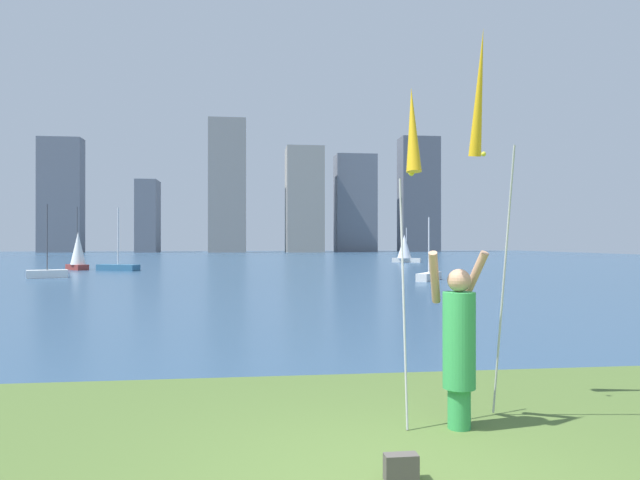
{
  "coord_description": "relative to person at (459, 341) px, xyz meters",
  "views": [
    {
      "loc": [
        -1.19,
        -4.74,
        2.04
      ],
      "look_at": [
        0.78,
        11.27,
        2.09
      ],
      "focal_mm": 32.41,
      "sensor_mm": 36.0,
      "label": 1
    }
  ],
  "objects": [
    {
      "name": "ground",
      "position": [
        -1.09,
        49.61,
        -1.02
      ],
      "size": [
        120.0,
        138.0,
        0.12
      ],
      "color": "#4C662D"
    },
    {
      "name": "person",
      "position": [
        0.0,
        0.0,
        0.0
      ],
      "size": [
        0.71,
        0.53,
        1.94
      ],
      "rotation": [
        0.0,
        0.0,
        0.31
      ],
      "color": "green",
      "rests_on": "ground"
    },
    {
      "name": "kite_flag_left",
      "position": [
        -0.58,
        -0.19,
        2.14
      ],
      "size": [
        0.16,
        0.66,
        3.67
      ],
      "color": "#B2B2B7",
      "rests_on": "ground"
    },
    {
      "name": "kite_flag_right",
      "position": [
        0.58,
        0.81,
        2.84
      ],
      "size": [
        0.16,
        1.2,
        4.67
      ],
      "color": "#B2B2B7",
      "rests_on": "ground"
    },
    {
      "name": "bag",
      "position": [
        -0.99,
        -1.27,
        -0.84
      ],
      "size": [
        0.29,
        0.13,
        0.23
      ],
      "color": "#4C4742",
      "rests_on": "ground"
    },
    {
      "name": "sailboat_0",
      "position": [
        -11.41,
        35.78,
        -0.68
      ],
      "size": [
        3.17,
        2.22,
        4.43
      ],
      "color": "#2D6084",
      "rests_on": "ground"
    },
    {
      "name": "sailboat_1",
      "position": [
        -13.56,
        27.99,
        -0.7
      ],
      "size": [
        2.28,
        1.56,
        4.14
      ],
      "color": "white",
      "rests_on": "ground"
    },
    {
      "name": "sailboat_2",
      "position": [
        -14.53,
        37.26,
        0.34
      ],
      "size": [
        1.97,
        2.14,
        4.55
      ],
      "color": "maroon",
      "rests_on": "ground"
    },
    {
      "name": "sailboat_5",
      "position": [
        12.88,
        49.04,
        0.4
      ],
      "size": [
        2.8,
        1.89,
        3.4
      ],
      "color": "silver",
      "rests_on": "ground"
    },
    {
      "name": "sailboat_6",
      "position": [
        7.09,
        23.24,
        -0.71
      ],
      "size": [
        1.99,
        2.49,
        3.32
      ],
      "color": "silver",
      "rests_on": "ground"
    },
    {
      "name": "skyline_tower_0",
      "position": [
        -37.6,
        108.04,
        9.85
      ],
      "size": [
        7.81,
        3.77,
        21.62
      ],
      "color": "slate",
      "rests_on": "ground"
    },
    {
      "name": "skyline_tower_1",
      "position": [
        -21.5,
        107.29,
        5.9
      ],
      "size": [
        3.91,
        6.4,
        13.71
      ],
      "color": "slate",
      "rests_on": "ground"
    },
    {
      "name": "skyline_tower_2",
      "position": [
        -6.33,
        103.58,
        11.55
      ],
      "size": [
        6.93,
        4.53,
        25.01
      ],
      "color": "gray",
      "rests_on": "ground"
    },
    {
      "name": "skyline_tower_3",
      "position": [
        8.21,
        104.0,
        9.03
      ],
      "size": [
        7.02,
        7.3,
        19.98
      ],
      "color": "gray",
      "rests_on": "ground"
    },
    {
      "name": "skyline_tower_4",
      "position": [
        18.73,
        107.39,
        8.68
      ],
      "size": [
        8.0,
        5.64,
        19.28
      ],
      "color": "slate",
      "rests_on": "ground"
    },
    {
      "name": "skyline_tower_5",
      "position": [
        31.69,
        106.99,
        10.54
      ],
      "size": [
        7.68,
        5.0,
        22.98
      ],
      "color": "#565B66",
      "rests_on": "ground"
    }
  ]
}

